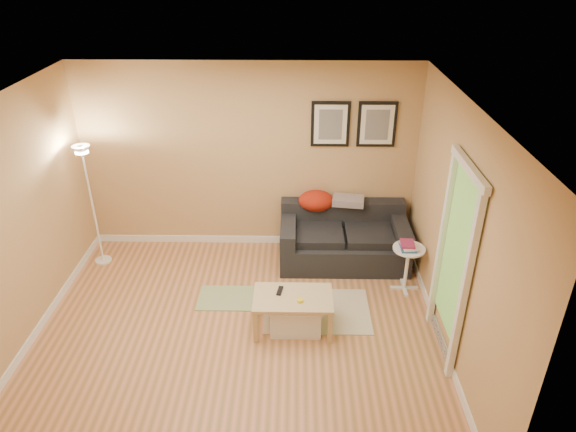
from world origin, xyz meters
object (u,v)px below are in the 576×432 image
(sofa, at_px, (344,237))
(floor_lamp, at_px, (93,210))
(coffee_table, at_px, (293,312))
(book_stack, at_px, (408,245))
(side_table, at_px, (406,269))
(storage_bin, at_px, (296,315))

(sofa, xyz_separation_m, floor_lamp, (-3.29, -0.07, 0.42))
(coffee_table, bearing_deg, book_stack, 9.11)
(coffee_table, xyz_separation_m, floor_lamp, (-2.62, 1.34, 0.58))
(sofa, xyz_separation_m, side_table, (0.73, -0.64, -0.07))
(book_stack, bearing_deg, sofa, 117.35)
(sofa, height_order, storage_bin, sofa)
(sofa, height_order, side_table, sofa)
(floor_lamp, bearing_deg, book_stack, -8.17)
(coffee_table, height_order, floor_lamp, floor_lamp)
(coffee_table, bearing_deg, side_table, 8.91)
(coffee_table, distance_m, side_table, 1.60)
(coffee_table, height_order, side_table, side_table)
(floor_lamp, bearing_deg, side_table, -8.08)
(sofa, bearing_deg, side_table, -41.48)
(sofa, height_order, coffee_table, sofa)
(coffee_table, relative_size, side_table, 1.45)
(coffee_table, height_order, book_stack, book_stack)
(coffee_table, bearing_deg, storage_bin, -23.02)
(storage_bin, relative_size, floor_lamp, 0.34)
(sofa, relative_size, coffee_table, 1.94)
(coffee_table, bearing_deg, floor_lamp, 132.99)
(storage_bin, xyz_separation_m, side_table, (1.37, 0.77, 0.12))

